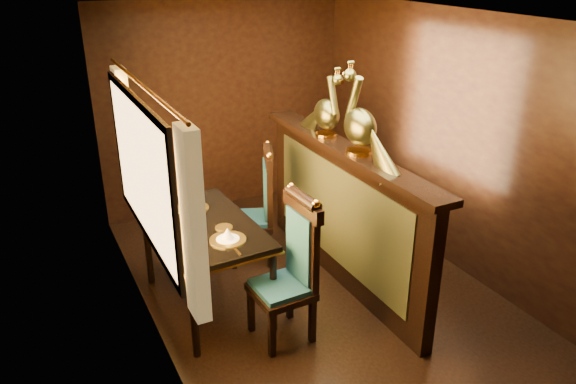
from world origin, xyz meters
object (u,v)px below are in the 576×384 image
object	(u,v)px
chair_left	(294,263)
chair_right	(262,202)
peacock_left	(361,111)
peacock_right	(327,101)
dining_table	(203,232)

from	to	relation	value
chair_left	chair_right	size ratio (longest dim) A/B	1.04
peacock_left	peacock_right	world-z (taller)	peacock_left
peacock_left	dining_table	bearing A→B (deg)	164.34
dining_table	chair_right	bearing A→B (deg)	31.72
chair_right	peacock_right	distance (m)	1.23
chair_right	peacock_left	size ratio (longest dim) A/B	1.61
peacock_right	dining_table	bearing A→B (deg)	-171.92
dining_table	chair_left	world-z (taller)	chair_left
chair_left	peacock_left	distance (m)	1.38
dining_table	chair_left	size ratio (longest dim) A/B	1.10
dining_table	chair_left	distance (m)	0.88
chair_left	dining_table	bearing A→B (deg)	123.52
dining_table	peacock_left	world-z (taller)	peacock_left
peacock_left	peacock_right	bearing A→B (deg)	90.00
chair_left	peacock_right	bearing A→B (deg)	45.57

